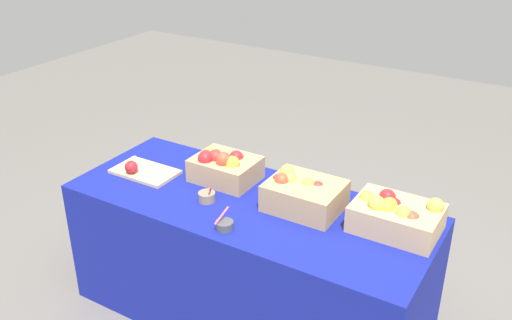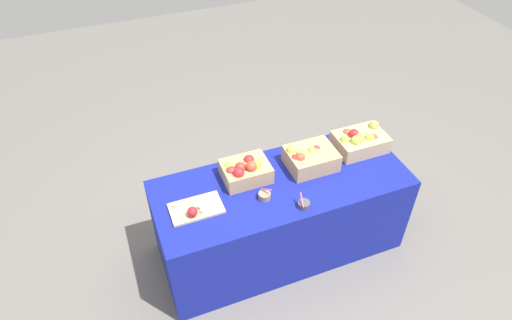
{
  "view_description": "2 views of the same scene",
  "coord_description": "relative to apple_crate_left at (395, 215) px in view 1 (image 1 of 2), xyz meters",
  "views": [
    {
      "loc": [
        1.34,
        -2.14,
        2.21
      ],
      "look_at": [
        0.01,
        0.07,
        0.95
      ],
      "focal_mm": 40.08,
      "sensor_mm": 36.0,
      "label": 1
    },
    {
      "loc": [
        -1.04,
        -2.14,
        3.03
      ],
      "look_at": [
        -0.18,
        0.06,
        0.97
      ],
      "focal_mm": 31.47,
      "sensor_mm": 36.0,
      "label": 2
    }
  ],
  "objects": [
    {
      "name": "apple_crate_middle",
      "position": [
        -0.46,
        -0.04,
        -0.0
      ],
      "size": [
        0.36,
        0.29,
        0.18
      ],
      "color": "tan",
      "rests_on": "table"
    },
    {
      "name": "apple_crate_right",
      "position": [
        -0.96,
        0.0,
        0.0
      ],
      "size": [
        0.34,
        0.27,
        0.19
      ],
      "color": "tan",
      "rests_on": "table"
    },
    {
      "name": "sample_bowl_near",
      "position": [
        -0.68,
        -0.41,
        -0.06
      ],
      "size": [
        0.09,
        0.1,
        0.1
      ],
      "color": "#4C4C51",
      "rests_on": "table"
    },
    {
      "name": "apple_crate_left",
      "position": [
        0.0,
        0.0,
        0.0
      ],
      "size": [
        0.4,
        0.28,
        0.19
      ],
      "color": "tan",
      "rests_on": "table"
    },
    {
      "name": "cutting_board_front",
      "position": [
        -1.39,
        -0.18,
        -0.06
      ],
      "size": [
        0.36,
        0.22,
        0.09
      ],
      "color": "#D1B284",
      "rests_on": "table"
    },
    {
      "name": "ground_plane",
      "position": [
        -0.72,
        -0.13,
        -0.82
      ],
      "size": [
        10.0,
        10.0,
        0.0
      ],
      "primitive_type": "plane",
      "color": "slate"
    },
    {
      "name": "sample_bowl_mid",
      "position": [
        -0.91,
        -0.24,
        -0.05
      ],
      "size": [
        0.09,
        0.1,
        0.1
      ],
      "color": "gray",
      "rests_on": "table"
    },
    {
      "name": "table",
      "position": [
        -0.72,
        -0.13,
        -0.45
      ],
      "size": [
        1.9,
        0.76,
        0.74
      ],
      "primitive_type": "cube",
      "color": "navy",
      "rests_on": "ground_plane"
    }
  ]
}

